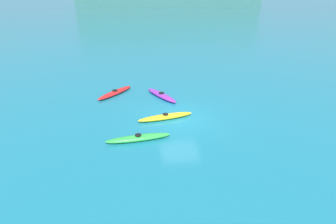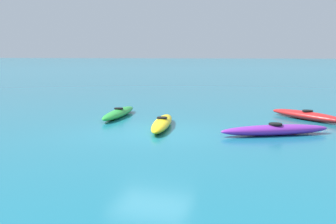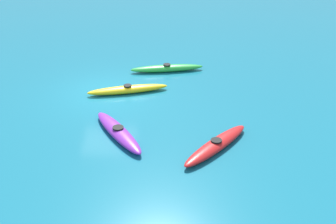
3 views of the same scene
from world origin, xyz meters
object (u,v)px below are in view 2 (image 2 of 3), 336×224
object	(u,v)px
kayak_red	(307,116)
kayak_purple	(275,130)
kayak_green	(119,113)
kayak_yellow	(162,123)

from	to	relation	value
kayak_red	kayak_purple	world-z (taller)	same
kayak_green	kayak_yellow	bearing A→B (deg)	52.97
kayak_green	kayak_red	bearing A→B (deg)	101.66
kayak_red	kayak_purple	distance (m)	3.66
kayak_yellow	kayak_green	distance (m)	3.02
kayak_yellow	kayak_purple	size ratio (longest dim) A/B	1.06
kayak_green	kayak_purple	size ratio (longest dim) A/B	1.06
kayak_yellow	kayak_purple	world-z (taller)	same
kayak_yellow	kayak_purple	bearing A→B (deg)	86.97
kayak_yellow	kayak_green	world-z (taller)	same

